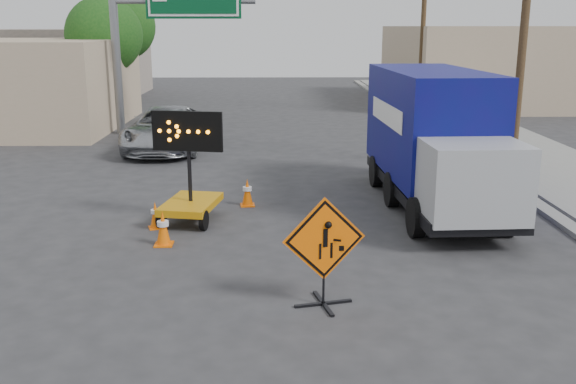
{
  "coord_description": "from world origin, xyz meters",
  "views": [
    {
      "loc": [
        0.36,
        -10.21,
        4.6
      ],
      "look_at": [
        0.58,
        2.13,
        1.4
      ],
      "focal_mm": 40.0,
      "sensor_mm": 36.0,
      "label": 1
    }
  ],
  "objects_px": {
    "pickup_truck": "(166,129)",
    "box_truck": "(434,147)",
    "arrow_board": "(191,197)",
    "construction_sign": "(324,249)"
  },
  "relations": [
    {
      "from": "arrow_board",
      "to": "box_truck",
      "type": "distance_m",
      "value": 6.35
    },
    {
      "from": "construction_sign",
      "to": "pickup_truck",
      "type": "relative_size",
      "value": 0.33
    },
    {
      "from": "arrow_board",
      "to": "box_truck",
      "type": "relative_size",
      "value": 0.36
    },
    {
      "from": "pickup_truck",
      "to": "box_truck",
      "type": "xyz_separation_m",
      "value": [
        8.26,
        -8.07,
        0.78
      ]
    },
    {
      "from": "pickup_truck",
      "to": "construction_sign",
      "type": "bearing_deg",
      "value": -70.52
    },
    {
      "from": "pickup_truck",
      "to": "box_truck",
      "type": "relative_size",
      "value": 0.78
    },
    {
      "from": "box_truck",
      "to": "construction_sign",
      "type": "bearing_deg",
      "value": -120.28
    },
    {
      "from": "pickup_truck",
      "to": "arrow_board",
      "type": "bearing_deg",
      "value": -77.03
    },
    {
      "from": "arrow_board",
      "to": "box_truck",
      "type": "xyz_separation_m",
      "value": [
        6.15,
        1.24,
        0.98
      ]
    },
    {
      "from": "construction_sign",
      "to": "arrow_board",
      "type": "relative_size",
      "value": 0.71
    }
  ]
}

